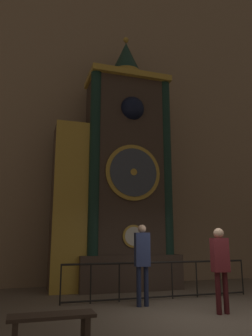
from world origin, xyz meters
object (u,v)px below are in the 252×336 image
clock_tower (117,176)px  visitor_near (142,256)px  visitor_far (220,261)px  visitor_bench (52,324)px

clock_tower → visitor_near: (-0.16, -2.70, -2.40)m
visitor_far → visitor_bench: 3.75m
clock_tower → visitor_bench: bearing=-115.9°
visitor_bench → visitor_far: bearing=16.2°
visitor_near → visitor_far: 1.77m
visitor_near → visitor_far: (1.30, -1.20, -0.06)m
visitor_far → visitor_bench: (-3.53, -1.02, -0.73)m
visitor_near → visitor_bench: bearing=-129.7°
clock_tower → visitor_near: clock_tower is taller
visitor_near → visitor_far: visitor_near is taller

